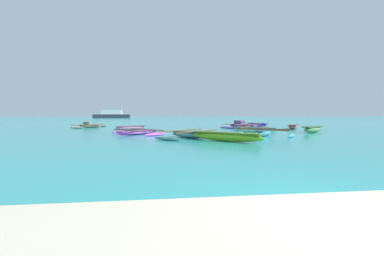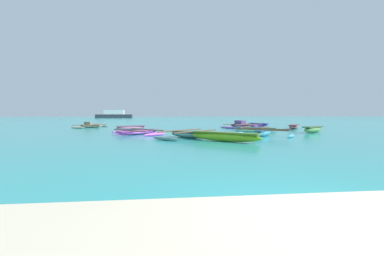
# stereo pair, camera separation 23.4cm
# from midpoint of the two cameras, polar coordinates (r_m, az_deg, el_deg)

# --- Properties ---
(ground_plane) EXTENTS (240.00, 240.00, 0.00)m
(ground_plane) POSITION_cam_midpoint_polar(r_m,az_deg,el_deg) (4.10, 29.48, -18.38)
(ground_plane) COLOR teal
(moored_boat_0) EXTENTS (3.40, 3.07, 0.49)m
(moored_boat_0) POSITION_cam_midpoint_polar(r_m,az_deg,el_deg) (13.71, 7.13, -1.84)
(moored_boat_0) COLOR #82BB20
(moored_boat_0) RESTS_ON ground_plane
(moored_boat_1) EXTENTS (3.14, 4.29, 0.61)m
(moored_boat_1) POSITION_cam_midpoint_polar(r_m,az_deg,el_deg) (28.93, -22.03, 0.46)
(moored_boat_1) COLOR #C3B18F
(moored_boat_1) RESTS_ON ground_plane
(moored_boat_2) EXTENTS (3.58, 3.39, 0.48)m
(moored_boat_2) POSITION_cam_midpoint_polar(r_m,az_deg,el_deg) (17.48, 15.43, -0.99)
(moored_boat_2) COLOR #49A0C2
(moored_boat_2) RESTS_ON ground_plane
(moored_boat_3) EXTENTS (2.36, 1.75, 0.50)m
(moored_boat_3) POSITION_cam_midpoint_polar(r_m,az_deg,el_deg) (21.87, 24.97, -0.22)
(moored_boat_3) COLOR #5F9852
(moored_boat_3) RESTS_ON ground_plane
(moored_boat_4) EXTENTS (4.05, 4.19, 0.34)m
(moored_boat_4) POSITION_cam_midpoint_polar(r_m,az_deg,el_deg) (18.63, -12.16, -0.90)
(moored_boat_4) COLOR #E456DC
(moored_boat_4) RESTS_ON ground_plane
(moored_boat_5) EXTENTS (2.23, 2.72, 0.39)m
(moored_boat_5) POSITION_cam_midpoint_polar(r_m,az_deg,el_deg) (26.95, 21.32, 0.34)
(moored_boat_5) COLOR #A35B63
(moored_boat_5) RESTS_ON ground_plane
(moored_boat_6) EXTENTS (1.82, 2.96, 0.34)m
(moored_boat_6) POSITION_cam_midpoint_polar(r_m,az_deg,el_deg) (31.66, 14.12, 0.82)
(moored_boat_6) COLOR #5243DA
(moored_boat_6) RESTS_ON ground_plane
(moored_boat_7) EXTENTS (3.79, 4.34, 0.35)m
(moored_boat_7) POSITION_cam_midpoint_polar(r_m,az_deg,el_deg) (22.68, 13.62, -0.18)
(moored_boat_7) COLOR #75BC91
(moored_boat_7) RESTS_ON ground_plane
(moored_boat_8) EXTENTS (2.72, 1.56, 0.39)m
(moored_boat_8) POSITION_cam_midpoint_polar(r_m,az_deg,el_deg) (23.72, -13.71, 0.09)
(moored_boat_8) COLOR #BB729A
(moored_boat_8) RESTS_ON ground_plane
(moored_boat_9) EXTENTS (5.03, 4.42, 0.76)m
(moored_boat_9) POSITION_cam_midpoint_polar(r_m,az_deg,el_deg) (27.01, 10.84, 0.58)
(moored_boat_9) COLOR #9F5FC2
(moored_boat_9) RESTS_ON ground_plane
(moored_boat_10) EXTENTS (4.40, 4.35, 0.46)m
(moored_boat_10) POSITION_cam_midpoint_polar(r_m,az_deg,el_deg) (15.63, -0.93, -1.40)
(moored_boat_10) COLOR #5F968F
(moored_boat_10) RESTS_ON ground_plane
(distant_ferry) EXTENTS (11.71, 2.58, 2.58)m
(distant_ferry) POSITION_cam_midpoint_polar(r_m,az_deg,el_deg) (88.88, -17.46, 2.82)
(distant_ferry) COLOR #2D333D
(distant_ferry) RESTS_ON ground_plane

